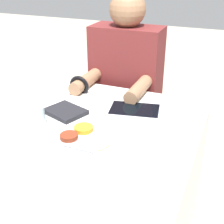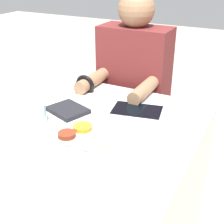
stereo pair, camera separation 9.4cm
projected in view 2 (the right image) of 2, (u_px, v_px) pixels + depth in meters
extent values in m
cube|color=silver|center=(89.00, 189.00, 1.51)|extent=(0.95, 0.88, 0.73)
cylinder|color=#B7BABF|center=(82.00, 139.00, 1.21)|extent=(0.26, 0.26, 0.01)
cylinder|color=gold|center=(83.00, 127.00, 1.26)|extent=(0.08, 0.08, 0.02)
cylinder|color=maroon|center=(67.00, 135.00, 1.21)|extent=(0.07, 0.07, 0.02)
cylinder|color=#DBBC7F|center=(91.00, 142.00, 1.18)|extent=(0.12, 0.12, 0.01)
cylinder|color=#B7BABF|center=(73.00, 146.00, 1.14)|extent=(0.14, 0.01, 0.01)
sphere|color=#B7BABF|center=(90.00, 151.00, 1.12)|extent=(0.02, 0.02, 0.02)
cube|color=silver|center=(68.00, 111.00, 1.43)|extent=(0.20, 0.18, 0.01)
cube|color=black|center=(68.00, 110.00, 1.43)|extent=(0.21, 0.19, 0.02)
cube|color=#B7B7BC|center=(137.00, 111.00, 1.44)|extent=(0.28, 0.21, 0.01)
cube|color=black|center=(137.00, 110.00, 1.43)|extent=(0.25, 0.19, 0.00)
cube|color=black|center=(132.00, 151.00, 2.06)|extent=(0.36, 0.22, 0.44)
cube|color=maroon|center=(134.00, 78.00, 1.83)|extent=(0.40, 0.20, 0.59)
sphere|color=#936B4C|center=(136.00, 9.00, 1.66)|extent=(0.20, 0.20, 0.20)
cylinder|color=#936B4C|center=(93.00, 80.00, 1.71)|extent=(0.07, 0.28, 0.07)
cylinder|color=#936B4C|center=(144.00, 90.00, 1.58)|extent=(0.07, 0.28, 0.07)
torus|color=black|center=(85.00, 85.00, 1.64)|extent=(0.11, 0.02, 0.11)
cylinder|color=silver|center=(39.00, 114.00, 1.32)|extent=(0.06, 0.06, 0.09)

